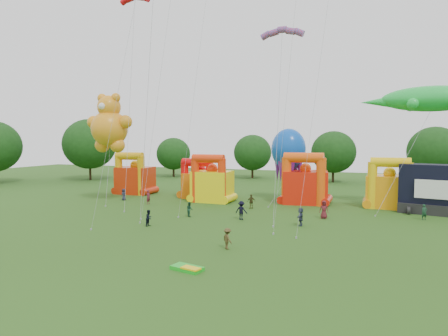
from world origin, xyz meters
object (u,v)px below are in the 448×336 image
(bouncy_castle_2, at_px, (212,184))
(teddy_bear_kite, at_px, (109,135))
(spectator_4, at_px, (251,201))
(stage_trailer, at_px, (443,190))
(spectator_0, at_px, (124,194))
(octopus_kite, at_px, (287,159))
(bouncy_castle_0, at_px, (134,178))
(gecko_kite, at_px, (411,146))

(bouncy_castle_2, bearing_deg, teddy_bear_kite, -154.96)
(teddy_bear_kite, distance_m, spectator_4, 19.78)
(stage_trailer, distance_m, spectator_0, 38.30)
(bouncy_castle_2, bearing_deg, spectator_0, -165.00)
(stage_trailer, relative_size, spectator_0, 5.84)
(octopus_kite, bearing_deg, teddy_bear_kite, -154.74)
(spectator_4, bearing_deg, bouncy_castle_2, -61.63)
(spectator_0, height_order, spectator_4, spectator_4)
(bouncy_castle_0, height_order, teddy_bear_kite, teddy_bear_kite)
(bouncy_castle_0, relative_size, stage_trailer, 0.69)
(bouncy_castle_2, distance_m, stage_trailer, 26.70)
(bouncy_castle_2, distance_m, gecko_kite, 24.00)
(stage_trailer, xyz_separation_m, spectator_0, (-38.07, -3.79, -1.84))
(bouncy_castle_0, xyz_separation_m, bouncy_castle_2, (13.65, -2.97, 0.00))
(gecko_kite, height_order, spectator_0, gecko_kite)
(gecko_kite, xyz_separation_m, spectator_0, (-34.83, -4.07, -6.60))
(teddy_bear_kite, bearing_deg, spectator_4, 7.17)
(spectator_4, bearing_deg, octopus_kite, -144.04)
(bouncy_castle_0, distance_m, gecko_kite, 37.49)
(stage_trailer, bearing_deg, teddy_bear_kite, -170.81)
(bouncy_castle_0, xyz_separation_m, octopus_kite, (22.58, 1.30, 3.16))
(bouncy_castle_0, xyz_separation_m, teddy_bear_kite, (1.95, -8.43, 6.31))
(octopus_kite, height_order, spectator_4, octopus_kite)
(bouncy_castle_0, xyz_separation_m, spectator_4, (19.97, -6.16, -1.53))
(bouncy_castle_2, bearing_deg, spectator_4, -26.84)
(bouncy_castle_0, height_order, stage_trailer, bouncy_castle_0)
(bouncy_castle_0, distance_m, octopus_kite, 22.84)
(bouncy_castle_2, distance_m, spectator_0, 11.89)
(teddy_bear_kite, distance_m, gecko_kite, 35.77)
(spectator_0, bearing_deg, gecko_kite, 22.52)
(bouncy_castle_0, relative_size, spectator_0, 4.02)
(stage_trailer, bearing_deg, bouncy_castle_2, -178.41)
(teddy_bear_kite, bearing_deg, bouncy_castle_2, 25.04)
(gecko_kite, relative_size, octopus_kite, 1.49)
(bouncy_castle_2, relative_size, spectator_0, 4.01)
(bouncy_castle_0, bearing_deg, bouncy_castle_2, -12.26)
(bouncy_castle_2, xyz_separation_m, spectator_0, (-11.38, -3.05, -1.59))
(bouncy_castle_0, relative_size, gecko_kite, 0.43)
(bouncy_castle_2, relative_size, octopus_kite, 0.65)
(bouncy_castle_2, height_order, teddy_bear_kite, teddy_bear_kite)
(spectator_0, bearing_deg, teddy_bear_kite, -81.81)
(spectator_4, bearing_deg, spectator_0, -35.27)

